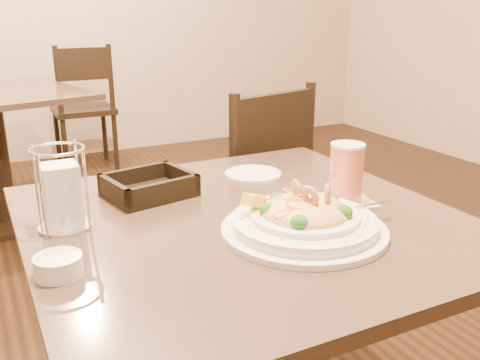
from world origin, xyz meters
name	(u,v)px	position (x,y,z in m)	size (l,w,h in m)	color
main_table	(244,313)	(0.00, 0.00, 0.51)	(0.90, 0.90, 0.75)	black
dining_chair_near	(247,201)	(0.37, 0.69, 0.50)	(0.52, 0.52, 0.93)	black
dining_chair_far	(84,104)	(0.25, 3.02, 0.50)	(0.42, 0.42, 0.93)	black
pasta_bowl	(304,219)	(0.07, -0.13, 0.78)	(0.37, 0.33, 0.11)	white
drink_glass	(346,173)	(0.26, -0.01, 0.82)	(0.15, 0.15, 0.14)	white
bread_basket	(149,188)	(-0.14, 0.23, 0.77)	(0.22, 0.19, 0.05)	black
napkin_caddy	(62,194)	(-0.35, 0.12, 0.82)	(0.11, 0.11, 0.17)	silver
side_plate	(253,174)	(0.16, 0.25, 0.75)	(0.15, 0.15, 0.01)	white
butter_ramekin	(58,266)	(-0.40, -0.09, 0.77)	(0.08, 0.08, 0.04)	white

